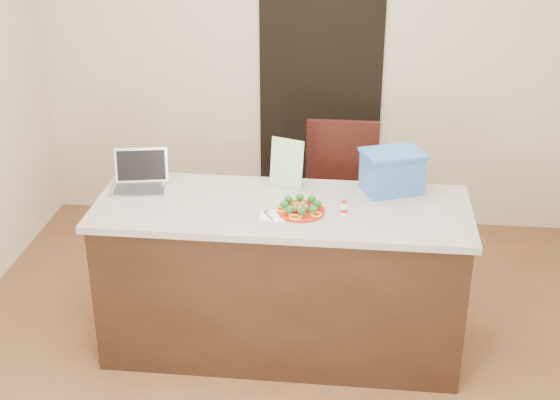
# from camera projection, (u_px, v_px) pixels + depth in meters

# --- Properties ---
(ground) EXTENTS (4.00, 4.00, 0.00)m
(ground) POSITION_uv_depth(u_px,v_px,m) (277.00, 370.00, 4.42)
(ground) COLOR brown
(ground) RESTS_ON ground
(room_shell) EXTENTS (4.00, 4.00, 4.00)m
(room_shell) POSITION_uv_depth(u_px,v_px,m) (276.00, 96.00, 3.73)
(room_shell) COLOR white
(room_shell) RESTS_ON ground
(doorway) EXTENTS (0.90, 0.02, 2.00)m
(doorway) POSITION_uv_depth(u_px,v_px,m) (320.00, 97.00, 5.77)
(doorway) COLOR black
(doorway) RESTS_ON ground
(island) EXTENTS (2.06, 0.76, 0.92)m
(island) POSITION_uv_depth(u_px,v_px,m) (282.00, 278.00, 4.45)
(island) COLOR black
(island) RESTS_ON ground
(plate) EXTENTS (0.26, 0.26, 0.02)m
(plate) POSITION_uv_depth(u_px,v_px,m) (301.00, 211.00, 4.17)
(plate) COLOR maroon
(plate) RESTS_ON island
(meatballs) EXTENTS (0.10, 0.10, 0.04)m
(meatballs) POSITION_uv_depth(u_px,v_px,m) (300.00, 207.00, 4.16)
(meatballs) COLOR brown
(meatballs) RESTS_ON plate
(broccoli) EXTENTS (0.22, 0.22, 0.04)m
(broccoli) POSITION_uv_depth(u_px,v_px,m) (301.00, 204.00, 4.15)
(broccoli) COLOR #124519
(broccoli) RESTS_ON plate
(pepper_rings) EXTENTS (0.25, 0.25, 0.01)m
(pepper_rings) POSITION_uv_depth(u_px,v_px,m) (301.00, 209.00, 4.16)
(pepper_rings) COLOR yellow
(pepper_rings) RESTS_ON plate
(napkin) EXTENTS (0.14, 0.14, 0.01)m
(napkin) POSITION_uv_depth(u_px,v_px,m) (273.00, 215.00, 4.13)
(napkin) COLOR silver
(napkin) RESTS_ON island
(fork) EXTENTS (0.07, 0.14, 0.00)m
(fork) POSITION_uv_depth(u_px,v_px,m) (269.00, 214.00, 4.14)
(fork) COLOR silver
(fork) RESTS_ON napkin
(knife) EXTENTS (0.03, 0.21, 0.01)m
(knife) POSITION_uv_depth(u_px,v_px,m) (278.00, 216.00, 4.11)
(knife) COLOR white
(knife) RESTS_ON napkin
(yogurt_bottle) EXTENTS (0.04, 0.04, 0.08)m
(yogurt_bottle) POSITION_uv_depth(u_px,v_px,m) (344.00, 209.00, 4.14)
(yogurt_bottle) COLOR white
(yogurt_bottle) RESTS_ON island
(laptop) EXTENTS (0.34, 0.29, 0.21)m
(laptop) POSITION_uv_depth(u_px,v_px,m) (140.00, 178.00, 4.45)
(laptop) COLOR #B7B7BC
(laptop) RESTS_ON island
(leaflet) EXTENTS (0.20, 0.11, 0.28)m
(leaflet) POSITION_uv_depth(u_px,v_px,m) (287.00, 163.00, 4.43)
(leaflet) COLOR white
(leaflet) RESTS_ON island
(blue_box) EXTENTS (0.40, 0.35, 0.24)m
(blue_box) POSITION_uv_depth(u_px,v_px,m) (392.00, 171.00, 4.38)
(blue_box) COLOR #2F5FAA
(blue_box) RESTS_ON island
(chair) EXTENTS (0.48, 0.48, 1.07)m
(chair) POSITION_uv_depth(u_px,v_px,m) (340.00, 193.00, 5.14)
(chair) COLOR #34130F
(chair) RESTS_ON ground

